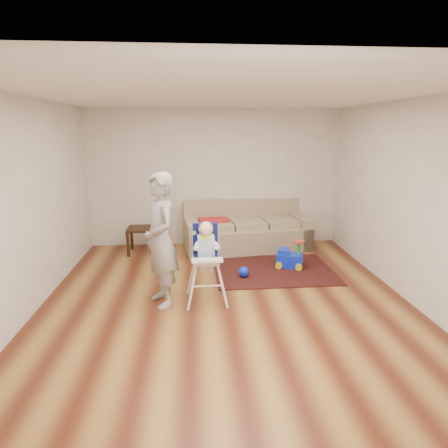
{
  "coord_description": "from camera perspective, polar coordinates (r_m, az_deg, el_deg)",
  "views": [
    {
      "loc": [
        -0.41,
        -4.71,
        2.3
      ],
      "look_at": [
        0.0,
        0.4,
        1.0
      ],
      "focal_mm": 30.0,
      "sensor_mm": 36.0,
      "label": 1
    }
  ],
  "objects": [
    {
      "name": "ground",
      "position": [
        5.26,
        0.35,
        -11.72
      ],
      "size": [
        5.5,
        5.5,
        0.0
      ],
      "primitive_type": "plane",
      "color": "#4E1F10",
      "rests_on": "ground"
    },
    {
      "name": "room_envelope",
      "position": [
        5.27,
        -0.11,
        9.61
      ],
      "size": [
        5.04,
        5.52,
        2.72
      ],
      "color": "beige",
      "rests_on": "ground"
    },
    {
      "name": "sofa",
      "position": [
        7.31,
        3.5,
        -0.33
      ],
      "size": [
        2.51,
        1.3,
        0.93
      ],
      "rotation": [
        0.0,
        0.0,
        0.14
      ],
      "color": "gray",
      "rests_on": "ground"
    },
    {
      "name": "side_table",
      "position": [
        7.31,
        -12.47,
        -2.41
      ],
      "size": [
        0.49,
        0.49,
        0.49
      ],
      "primitive_type": null,
      "color": "black",
      "rests_on": "ground"
    },
    {
      "name": "area_rug",
      "position": [
        6.38,
        7.54,
        -6.97
      ],
      "size": [
        1.97,
        1.49,
        0.02
      ],
      "primitive_type": "cube",
      "rotation": [
        0.0,
        0.0,
        0.01
      ],
      "color": "black",
      "rests_on": "ground"
    },
    {
      "name": "ride_on_toy",
      "position": [
        6.48,
        10.01,
        -4.42
      ],
      "size": [
        0.51,
        0.43,
        0.48
      ],
      "primitive_type": null,
      "rotation": [
        0.0,
        0.0,
        -0.31
      ],
      "color": "#0F2AEC",
      "rests_on": "area_rug"
    },
    {
      "name": "toy_ball",
      "position": [
        6.0,
        3.04,
        -7.29
      ],
      "size": [
        0.17,
        0.17,
        0.17
      ],
      "primitive_type": "sphere",
      "color": "#0F2AEC",
      "rests_on": "area_rug"
    },
    {
      "name": "high_chair",
      "position": [
        5.08,
        -2.72,
        -6.01
      ],
      "size": [
        0.54,
        0.54,
        1.13
      ],
      "rotation": [
        0.0,
        0.0,
        0.03
      ],
      "color": "white",
      "rests_on": "ground"
    },
    {
      "name": "adult",
      "position": [
        4.96,
        -9.61,
        -2.49
      ],
      "size": [
        0.65,
        0.76,
        1.78
      ],
      "primitive_type": "imported",
      "rotation": [
        0.0,
        0.0,
        -1.17
      ],
      "color": "#959598",
      "rests_on": "ground"
    }
  ]
}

